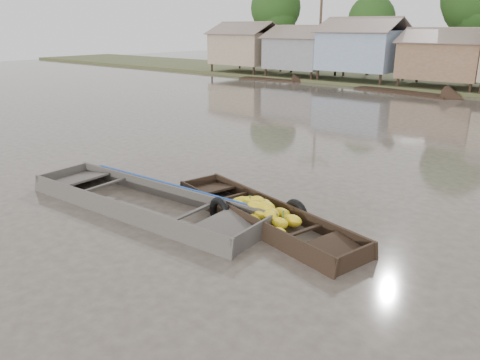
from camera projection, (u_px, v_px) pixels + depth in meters
The scene contains 3 objects.
ground at pixel (216, 217), 11.99m from camera, with size 120.00×120.00×0.00m, color #463D35.
banana_boat at pixel (260, 215), 11.67m from camera, with size 6.11×2.72×0.84m.
viewer_boat at pixel (145, 206), 12.55m from camera, with size 7.48×2.37×0.59m.
Camera 1 is at (7.59, -8.11, 4.67)m, focal length 35.00 mm.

